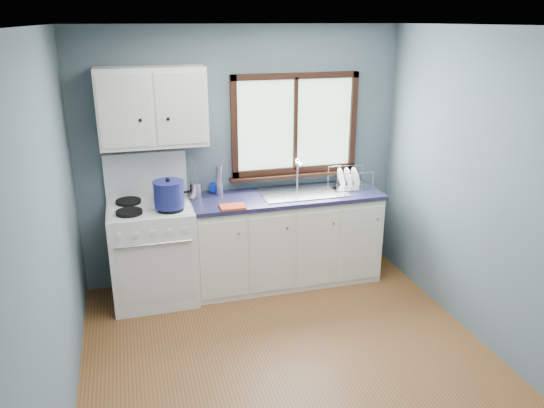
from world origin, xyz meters
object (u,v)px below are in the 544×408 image
object	(u,v)px
stockpot	(169,194)
skillet	(170,194)
utensil_crock	(196,190)
thermos	(219,180)
base_cabinets	(285,243)
dish_rack	(349,182)
gas_range	(153,250)
sink	(303,199)

from	to	relation	value
stockpot	skillet	bearing A→B (deg)	84.48
skillet	utensil_crock	distance (m)	0.25
thermos	base_cabinets	bearing A→B (deg)	-15.07
base_cabinets	dish_rack	xyz separation A→B (m)	(0.69, 0.05, 0.56)
base_cabinets	skillet	xyz separation A→B (m)	(-1.10, 0.13, 0.57)
stockpot	thermos	bearing A→B (deg)	33.39
base_cabinets	dish_rack	size ratio (longest dim) A/B	4.50
thermos	gas_range	bearing A→B (deg)	-164.71
skillet	sink	bearing A→B (deg)	-10.64
gas_range	utensil_crock	distance (m)	0.69
utensil_crock	dish_rack	bearing A→B (deg)	-3.07
sink	stockpot	xyz separation A→B (m)	(-1.31, -0.17, 0.22)
gas_range	thermos	size ratio (longest dim) A/B	4.65
skillet	stockpot	bearing A→B (deg)	-100.26
sink	stockpot	size ratio (longest dim) A/B	2.35
gas_range	sink	world-z (taller)	gas_range
gas_range	skillet	world-z (taller)	gas_range
thermos	dish_rack	distance (m)	1.32
utensil_crock	sink	bearing A→B (deg)	-7.59
utensil_crock	dish_rack	xyz separation A→B (m)	(1.55, -0.08, -0.02)
skillet	base_cabinets	bearing A→B (deg)	-11.57
sink	skillet	distance (m)	1.30
skillet	thermos	world-z (taller)	thermos
stockpot	thermos	xyz separation A→B (m)	(0.51, 0.34, -0.01)
base_cabinets	utensil_crock	size ratio (longest dim) A/B	4.85
stockpot	thermos	world-z (taller)	stockpot
skillet	thermos	xyz separation A→B (m)	(0.48, 0.04, 0.08)
gas_range	dish_rack	world-z (taller)	gas_range
skillet	gas_range	bearing A→B (deg)	-147.75
sink	dish_rack	distance (m)	0.53
gas_range	base_cabinets	distance (m)	1.31
stockpot	dish_rack	world-z (taller)	stockpot
sink	stockpot	world-z (taller)	stockpot
sink	utensil_crock	size ratio (longest dim) A/B	2.20
gas_range	skillet	size ratio (longest dim) A/B	3.65
thermos	dish_rack	xyz separation A→B (m)	(1.31, -0.11, -0.09)
utensil_crock	thermos	distance (m)	0.25
sink	utensil_crock	distance (m)	1.06
sink	utensil_crock	bearing A→B (deg)	172.41
gas_range	thermos	xyz separation A→B (m)	(0.68, 0.19, 0.57)
skillet	utensil_crock	xyz separation A→B (m)	(0.25, 0.01, 0.01)
dish_rack	skillet	bearing A→B (deg)	-179.34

